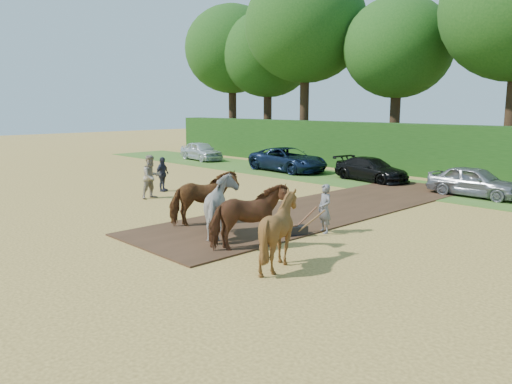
{
  "coord_description": "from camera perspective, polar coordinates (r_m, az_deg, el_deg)",
  "views": [
    {
      "loc": [
        13.64,
        -8.63,
        4.06
      ],
      "look_at": [
        2.55,
        1.95,
        1.4
      ],
      "focal_mm": 35.0,
      "sensor_mm": 36.0,
      "label": 1
    }
  ],
  "objects": [
    {
      "name": "treeline",
      "position": [
        34.33,
        20.27,
        17.49
      ],
      "size": [
        48.7,
        10.6,
        14.21
      ],
      "color": "#382616",
      "rests_on": "ground"
    },
    {
      "name": "grass_verge",
      "position": [
        26.73,
        15.07,
        0.81
      ],
      "size": [
        50.0,
        5.0,
        0.03
      ],
      "primitive_type": "cube",
      "color": "#38601E",
      "rests_on": "ground"
    },
    {
      "name": "parked_cars",
      "position": [
        28.38,
        9.76,
        2.92
      ],
      "size": [
        30.14,
        3.0,
        1.49
      ],
      "color": "silver",
      "rests_on": "ground"
    },
    {
      "name": "spectator_far",
      "position": [
        24.22,
        -10.66,
        2.01
      ],
      "size": [
        0.75,
        1.05,
        1.65
      ],
      "primitive_type": "imported",
      "rotation": [
        0.0,
        0.0,
        1.97
      ],
      "color": "#282A36",
      "rests_on": "ground"
    },
    {
      "name": "earth_strip",
      "position": [
        20.2,
        8.33,
        -1.78
      ],
      "size": [
        4.5,
        17.0,
        0.05
      ],
      "primitive_type": "cube",
      "color": "#472D1C",
      "rests_on": "ground"
    },
    {
      "name": "plough_team",
      "position": [
        14.76,
        -2.02,
        -2.33
      ],
      "size": [
        6.63,
        4.87,
        1.91
      ],
      "color": "brown",
      "rests_on": "ground"
    },
    {
      "name": "spectator_near",
      "position": [
        22.46,
        -11.87,
        1.71
      ],
      "size": [
        0.79,
        0.98,
        1.93
      ],
      "primitive_type": "imported",
      "rotation": [
        0.0,
        0.0,
        1.64
      ],
      "color": "#C1AE98",
      "rests_on": "ground"
    },
    {
      "name": "ground",
      "position": [
        16.64,
        -11.03,
        -4.46
      ],
      "size": [
        120.0,
        120.0,
        0.0
      ],
      "primitive_type": "plane",
      "color": "gold",
      "rests_on": "ground"
    },
    {
      "name": "hedgerow",
      "position": [
        30.47,
        19.63,
        4.46
      ],
      "size": [
        46.0,
        1.6,
        3.0
      ],
      "primitive_type": "cube",
      "color": "#14380F",
      "rests_on": "ground"
    }
  ]
}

